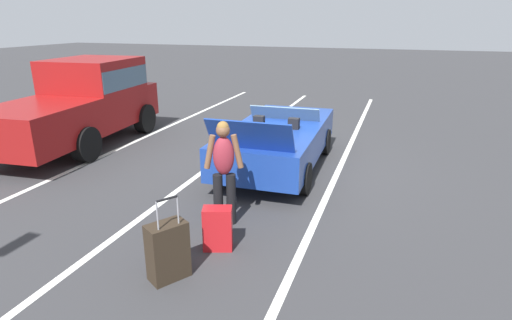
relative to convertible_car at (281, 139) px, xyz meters
name	(u,v)px	position (x,y,z in m)	size (l,w,h in m)	color
ground_plane	(278,167)	(-0.20, -0.01, -0.59)	(80.00, 80.00, 0.00)	#333335
lot_line_near	(337,174)	(-0.20, -1.29, -0.59)	(18.00, 0.12, 0.01)	silver
lot_line_mid	(218,160)	(-0.20, 1.41, -0.59)	(18.00, 0.12, 0.01)	silver
lot_line_far	(118,149)	(-0.20, 4.11, -0.59)	(18.00, 0.12, 0.01)	silver
convertible_car	(281,139)	(0.00, 0.00, 0.00)	(4.26, 1.92, 1.50)	navy
suitcase_large_black	(168,251)	(-4.59, 0.13, -0.22)	(0.56, 0.49, 1.11)	#2D2319
suitcase_medium_bright	(218,228)	(-3.75, -0.16, -0.28)	(0.36, 0.46, 0.62)	red
traveler_person	(224,168)	(-3.01, 0.05, 0.34)	(0.33, 0.59, 1.65)	black
parked_pickup_truck_near	(85,100)	(0.08, 5.19, 0.51)	(5.14, 2.36, 2.10)	maroon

